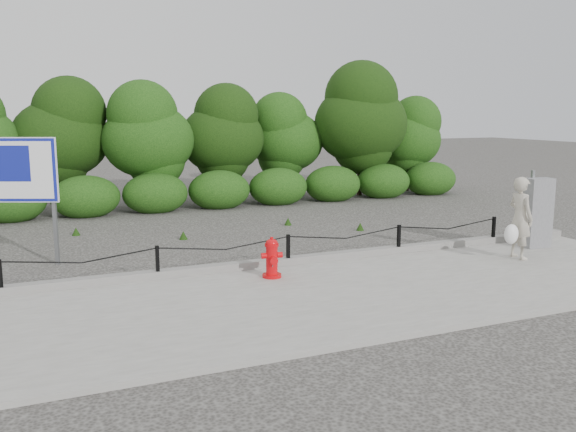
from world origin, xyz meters
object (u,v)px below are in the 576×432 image
Objects in this scene: fire_hydrant at (272,258)px; advertising_sign at (17,176)px; pedestrian at (520,219)px; utility_cabinet at (537,213)px.

advertising_sign reaches higher than fire_hydrant.
pedestrian is at bearing 1.28° from advertising_sign.
fire_hydrant is 6.20m from utility_cabinet.
utility_cabinet is (6.19, 0.02, 0.41)m from fire_hydrant.
advertising_sign is (-10.27, 3.03, 0.94)m from utility_cabinet.
advertising_sign is (-9.13, 3.69, 0.89)m from pedestrian.
utility_cabinet is at bearing 9.73° from fire_hydrant.
pedestrian is (5.06, -0.64, 0.46)m from fire_hydrant.
advertising_sign reaches higher than utility_cabinet.
fire_hydrant is at bearing -174.80° from utility_cabinet.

